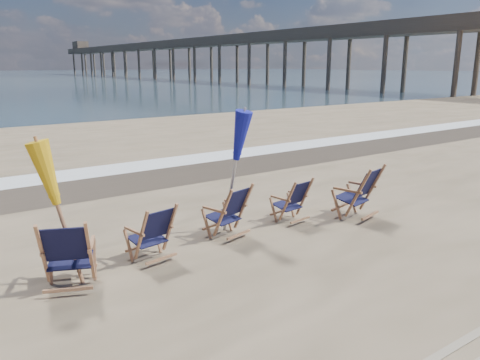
{
  "coord_description": "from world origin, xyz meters",
  "views": [
    {
      "loc": [
        -4.67,
        -4.5,
        2.93
      ],
      "look_at": [
        0.0,
        2.2,
        0.9
      ],
      "focal_mm": 35.0,
      "sensor_mm": 36.0,
      "label": 1
    }
  ],
  "objects_px": {
    "beach_chair_3": "(305,198)",
    "umbrella_blue": "(233,140)",
    "fishing_pier": "(186,54)",
    "beach_chair_4": "(372,189)",
    "umbrella_yellow": "(59,179)",
    "beach_chair_0": "(90,254)",
    "beach_chair_1": "(170,230)",
    "beach_chair_2": "(244,208)"
  },
  "relations": [
    {
      "from": "beach_chair_3",
      "to": "umbrella_blue",
      "type": "bearing_deg",
      "value": -16.59
    },
    {
      "from": "beach_chair_3",
      "to": "fishing_pier",
      "type": "distance_m",
      "value": 81.11
    },
    {
      "from": "beach_chair_4",
      "to": "umbrella_yellow",
      "type": "height_order",
      "value": "umbrella_yellow"
    },
    {
      "from": "beach_chair_3",
      "to": "fishing_pier",
      "type": "xyz_separation_m",
      "value": [
        36.76,
        72.18,
        4.21
      ]
    },
    {
      "from": "beach_chair_0",
      "to": "umbrella_blue",
      "type": "distance_m",
      "value": 3.1
    },
    {
      "from": "beach_chair_1",
      "to": "beach_chair_3",
      "type": "height_order",
      "value": "beach_chair_1"
    },
    {
      "from": "beach_chair_4",
      "to": "fishing_pier",
      "type": "height_order",
      "value": "fishing_pier"
    },
    {
      "from": "beach_chair_2",
      "to": "beach_chair_4",
      "type": "relative_size",
      "value": 0.89
    },
    {
      "from": "beach_chair_2",
      "to": "umbrella_yellow",
      "type": "height_order",
      "value": "umbrella_yellow"
    },
    {
      "from": "beach_chair_4",
      "to": "beach_chair_2",
      "type": "bearing_deg",
      "value": -26.57
    },
    {
      "from": "beach_chair_0",
      "to": "beach_chair_4",
      "type": "relative_size",
      "value": 0.96
    },
    {
      "from": "beach_chair_3",
      "to": "umbrella_yellow",
      "type": "bearing_deg",
      "value": -5.66
    },
    {
      "from": "beach_chair_1",
      "to": "umbrella_blue",
      "type": "height_order",
      "value": "umbrella_blue"
    },
    {
      "from": "umbrella_yellow",
      "to": "fishing_pier",
      "type": "distance_m",
      "value": 83.33
    },
    {
      "from": "umbrella_yellow",
      "to": "beach_chair_1",
      "type": "bearing_deg",
      "value": 0.17
    },
    {
      "from": "fishing_pier",
      "to": "umbrella_yellow",
      "type": "bearing_deg",
      "value": -119.69
    },
    {
      "from": "beach_chair_3",
      "to": "fishing_pier",
      "type": "height_order",
      "value": "fishing_pier"
    },
    {
      "from": "beach_chair_4",
      "to": "umbrella_yellow",
      "type": "bearing_deg",
      "value": -18.01
    },
    {
      "from": "beach_chair_3",
      "to": "fishing_pier",
      "type": "bearing_deg",
      "value": -124.64
    },
    {
      "from": "beach_chair_0",
      "to": "fishing_pier",
      "type": "bearing_deg",
      "value": -96.15
    },
    {
      "from": "fishing_pier",
      "to": "umbrella_blue",
      "type": "bearing_deg",
      "value": -118.0
    },
    {
      "from": "beach_chair_0",
      "to": "fishing_pier",
      "type": "height_order",
      "value": "fishing_pier"
    },
    {
      "from": "beach_chair_0",
      "to": "beach_chair_3",
      "type": "distance_m",
      "value": 4.31
    },
    {
      "from": "umbrella_yellow",
      "to": "umbrella_blue",
      "type": "height_order",
      "value": "umbrella_blue"
    },
    {
      "from": "beach_chair_1",
      "to": "beach_chair_2",
      "type": "xyz_separation_m",
      "value": [
        1.52,
        0.19,
        0.02
      ]
    },
    {
      "from": "beach_chair_4",
      "to": "umbrella_yellow",
      "type": "xyz_separation_m",
      "value": [
        -5.76,
        0.4,
        0.94
      ]
    },
    {
      "from": "beach_chair_3",
      "to": "umbrella_yellow",
      "type": "height_order",
      "value": "umbrella_yellow"
    },
    {
      "from": "beach_chair_2",
      "to": "fishing_pier",
      "type": "height_order",
      "value": "fishing_pier"
    },
    {
      "from": "beach_chair_3",
      "to": "umbrella_blue",
      "type": "xyz_separation_m",
      "value": [
        -1.5,
        0.24,
        1.23
      ]
    },
    {
      "from": "beach_chair_4",
      "to": "umbrella_blue",
      "type": "height_order",
      "value": "umbrella_blue"
    },
    {
      "from": "umbrella_yellow",
      "to": "beach_chair_2",
      "type": "bearing_deg",
      "value": 3.65
    },
    {
      "from": "beach_chair_0",
      "to": "beach_chair_1",
      "type": "height_order",
      "value": "beach_chair_0"
    },
    {
      "from": "beach_chair_4",
      "to": "fishing_pier",
      "type": "bearing_deg",
      "value": -130.08
    },
    {
      "from": "beach_chair_4",
      "to": "fishing_pier",
      "type": "distance_m",
      "value": 81.03
    },
    {
      "from": "beach_chair_1",
      "to": "beach_chair_4",
      "type": "relative_size",
      "value": 0.85
    },
    {
      "from": "beach_chair_1",
      "to": "umbrella_yellow",
      "type": "relative_size",
      "value": 0.46
    },
    {
      "from": "beach_chair_1",
      "to": "fishing_pier",
      "type": "bearing_deg",
      "value": -128.54
    },
    {
      "from": "umbrella_yellow",
      "to": "fishing_pier",
      "type": "relative_size",
      "value": 0.01
    },
    {
      "from": "beach_chair_4",
      "to": "beach_chair_0",
      "type": "bearing_deg",
      "value": -14.2
    },
    {
      "from": "umbrella_yellow",
      "to": "fishing_pier",
      "type": "height_order",
      "value": "fishing_pier"
    },
    {
      "from": "beach_chair_0",
      "to": "fishing_pier",
      "type": "xyz_separation_m",
      "value": [
        41.03,
        72.72,
        4.13
      ]
    },
    {
      "from": "beach_chair_1",
      "to": "beach_chair_4",
      "type": "distance_m",
      "value": 4.21
    }
  ]
}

